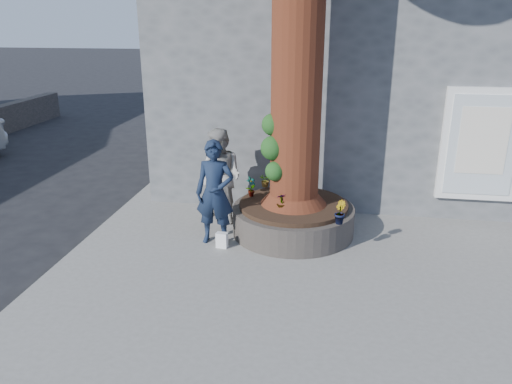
# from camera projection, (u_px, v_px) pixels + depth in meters

# --- Properties ---
(ground) EXTENTS (120.00, 120.00, 0.00)m
(ground) POSITION_uv_depth(u_px,v_px,m) (231.00, 287.00, 7.89)
(ground) COLOR black
(ground) RESTS_ON ground
(pavement) EXTENTS (9.00, 8.00, 0.12)m
(pavement) POSITION_uv_depth(u_px,v_px,m) (328.00, 261.00, 8.57)
(pavement) COLOR slate
(pavement) RESTS_ON ground
(yellow_line) EXTENTS (0.10, 30.00, 0.01)m
(yellow_line) POSITION_uv_depth(u_px,v_px,m) (81.00, 246.00, 9.28)
(yellow_line) COLOR yellow
(yellow_line) RESTS_ON ground
(stone_shop) EXTENTS (10.30, 8.30, 6.30)m
(stone_shop) POSITION_uv_depth(u_px,v_px,m) (378.00, 52.00, 13.17)
(stone_shop) COLOR #525557
(stone_shop) RESTS_ON ground
(planter) EXTENTS (2.30, 2.30, 0.60)m
(planter) POSITION_uv_depth(u_px,v_px,m) (293.00, 218.00, 9.49)
(planter) COLOR black
(planter) RESTS_ON pavement
(man) EXTENTS (0.70, 0.46, 1.91)m
(man) POSITION_uv_depth(u_px,v_px,m) (215.00, 193.00, 8.88)
(man) COLOR #131E34
(man) RESTS_ON pavement
(woman) EXTENTS (1.14, 1.04, 1.90)m
(woman) POSITION_uv_depth(u_px,v_px,m) (221.00, 177.00, 9.78)
(woman) COLOR #9A9893
(woman) RESTS_ON pavement
(shopping_bag) EXTENTS (0.21, 0.14, 0.28)m
(shopping_bag) POSITION_uv_depth(u_px,v_px,m) (222.00, 240.00, 8.91)
(shopping_bag) COLOR white
(shopping_bag) RESTS_ON pavement
(plant_a) EXTENTS (0.24, 0.25, 0.40)m
(plant_a) POSITION_uv_depth(u_px,v_px,m) (251.00, 187.00, 9.67)
(plant_a) COLOR gray
(plant_a) RESTS_ON planter
(plant_b) EXTENTS (0.24, 0.25, 0.40)m
(plant_b) POSITION_uv_depth(u_px,v_px,m) (340.00, 212.00, 8.40)
(plant_b) COLOR gray
(plant_b) RESTS_ON planter
(plant_c) EXTENTS (0.24, 0.24, 0.33)m
(plant_c) POSITION_uv_depth(u_px,v_px,m) (282.00, 202.00, 8.96)
(plant_c) COLOR gray
(plant_c) RESTS_ON planter
(plant_d) EXTENTS (0.33, 0.33, 0.27)m
(plant_d) POSITION_uv_depth(u_px,v_px,m) (266.00, 181.00, 10.24)
(plant_d) COLOR gray
(plant_d) RESTS_ON planter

